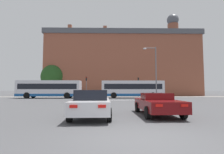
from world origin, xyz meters
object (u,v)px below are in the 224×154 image
at_px(bus_crossing_trailing, 50,89).
at_px(street_lamp_junction, 154,68).
at_px(car_roadster_right, 157,104).
at_px(traffic_light_far_left, 86,83).
at_px(pedestrian_waiting, 105,92).
at_px(bus_crossing_lead, 132,89).
at_px(traffic_light_far_right, 138,84).
at_px(car_saloon_left, 92,103).

bearing_deg(bus_crossing_trailing, street_lamp_junction, -108.68).
bearing_deg(car_roadster_right, bus_crossing_trailing, 121.95).
xyz_separation_m(traffic_light_far_left, pedestrian_waiting, (3.79, -0.06, -1.73)).
distance_m(car_roadster_right, traffic_light_far_left, 26.31).
distance_m(bus_crossing_lead, bus_crossing_trailing, 14.19).
relative_size(car_roadster_right, street_lamp_junction, 0.60).
xyz_separation_m(bus_crossing_lead, street_lamp_junction, (2.29, -5.89, 2.95)).
bearing_deg(traffic_light_far_right, street_lamp_junction, -87.37).
bearing_deg(traffic_light_far_right, car_roadster_right, -97.22).
bearing_deg(pedestrian_waiting, street_lamp_junction, 17.35).
height_order(car_roadster_right, bus_crossing_lead, bus_crossing_lead).
xyz_separation_m(car_saloon_left, traffic_light_far_right, (6.82, 25.35, 1.88)).
relative_size(car_roadster_right, bus_crossing_lead, 0.43).
bearing_deg(street_lamp_junction, traffic_light_far_right, 92.63).
bearing_deg(car_saloon_left, bus_crossing_lead, 75.07).
bearing_deg(car_roadster_right, bus_crossing_lead, 85.28).
height_order(traffic_light_far_right, traffic_light_far_left, traffic_light_far_left).
distance_m(car_saloon_left, traffic_light_far_left, 26.26).
xyz_separation_m(bus_crossing_lead, traffic_light_far_right, (1.81, 4.41, 1.02)).
relative_size(traffic_light_far_right, pedestrian_waiting, 2.24).
relative_size(traffic_light_far_right, street_lamp_junction, 0.51).
distance_m(car_roadster_right, street_lamp_junction, 15.24).
height_order(bus_crossing_lead, traffic_light_far_left, traffic_light_far_left).
distance_m(car_roadster_right, bus_crossing_trailing, 23.68).
bearing_deg(traffic_light_far_left, pedestrian_waiting, -0.97).
bearing_deg(traffic_light_far_left, street_lamp_junction, -44.89).
height_order(car_saloon_left, pedestrian_waiting, pedestrian_waiting).
distance_m(bus_crossing_lead, traffic_light_far_left, 10.05).
bearing_deg(pedestrian_waiting, traffic_light_far_right, 69.46).
relative_size(car_saloon_left, bus_crossing_lead, 0.42).
bearing_deg(traffic_light_far_right, car_saloon_left, -105.06).
relative_size(bus_crossing_lead, pedestrian_waiting, 6.14).
height_order(car_roadster_right, traffic_light_far_right, traffic_light_far_right).
distance_m(street_lamp_junction, pedestrian_waiting, 13.44).
bearing_deg(traffic_light_far_left, traffic_light_far_right, -3.20).
relative_size(traffic_light_far_right, traffic_light_far_left, 0.95).
distance_m(car_roadster_right, pedestrian_waiting, 25.36).
bearing_deg(pedestrian_waiting, bus_crossing_trailing, -76.66).
bearing_deg(traffic_light_far_left, bus_crossing_trailing, -136.16).
relative_size(car_saloon_left, car_roadster_right, 0.98).
bearing_deg(pedestrian_waiting, car_roadster_right, -8.02).
distance_m(car_saloon_left, street_lamp_junction, 17.15).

